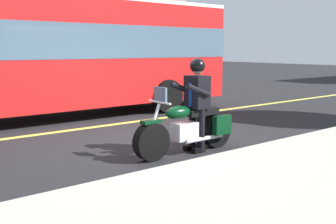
# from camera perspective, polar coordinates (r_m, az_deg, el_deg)

# --- Properties ---
(ground_plane) EXTENTS (80.00, 80.00, 0.00)m
(ground_plane) POSITION_cam_1_polar(r_m,az_deg,el_deg) (8.29, -2.95, -4.19)
(ground_plane) COLOR black
(lane_center_stripe) EXTENTS (60.00, 0.16, 0.01)m
(lane_center_stripe) POSITION_cam_1_polar(r_m,az_deg,el_deg) (9.96, -9.57, -2.02)
(lane_center_stripe) COLOR #E5DB4C
(lane_center_stripe) RESTS_ON ground_plane
(motorcycle_main) EXTENTS (2.21, 0.60, 1.26)m
(motorcycle_main) POSITION_cam_1_polar(r_m,az_deg,el_deg) (7.27, 3.00, -2.43)
(motorcycle_main) COLOR black
(motorcycle_main) RESTS_ON ground_plane
(rider_main) EXTENTS (0.62, 0.54, 1.74)m
(rider_main) POSITION_cam_1_polar(r_m,az_deg,el_deg) (7.30, 4.13, 2.25)
(rider_main) COLOR black
(rider_main) RESTS_ON ground_plane
(bus_far) EXTENTS (11.05, 2.70, 3.30)m
(bus_far) POSITION_cam_1_polar(r_m,az_deg,el_deg) (11.27, -17.26, 8.55)
(bus_far) COLOR red
(bus_far) RESTS_ON ground_plane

